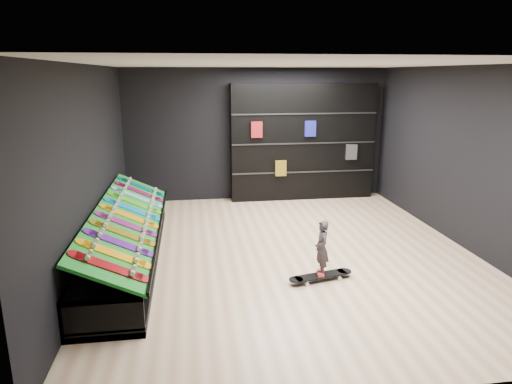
{
  "coord_description": "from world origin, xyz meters",
  "views": [
    {
      "loc": [
        -1.54,
        -6.88,
        2.86
      ],
      "look_at": [
        -0.5,
        0.2,
        1.0
      ],
      "focal_mm": 32.0,
      "sensor_mm": 36.0,
      "label": 1
    }
  ],
  "objects": [
    {
      "name": "display_board_4",
      "position": [
        -2.49,
        -0.38,
        0.74
      ],
      "size": [
        0.93,
        0.22,
        0.5
      ],
      "primitive_type": null,
      "rotation": [
        0.0,
        0.44,
        0.0
      ],
      "color": "#2626BF",
      "rests_on": "turf_ramp"
    },
    {
      "name": "display_board_0",
      "position": [
        -2.49,
        -1.9,
        0.74
      ],
      "size": [
        0.93,
        0.22,
        0.5
      ],
      "primitive_type": null,
      "rotation": [
        0.0,
        0.44,
        0.0
      ],
      "color": "red",
      "rests_on": "turf_ramp"
    },
    {
      "name": "ceiling",
      "position": [
        0.0,
        0.0,
        3.0
      ],
      "size": [
        6.0,
        7.0,
        0.01
      ],
      "primitive_type": "cube",
      "color": "white",
      "rests_on": "ground"
    },
    {
      "name": "back_shelving",
      "position": [
        1.05,
        3.32,
        1.33
      ],
      "size": [
        3.33,
        0.39,
        2.66
      ],
      "primitive_type": "cube",
      "color": "black",
      "rests_on": "ground"
    },
    {
      "name": "display_board_1",
      "position": [
        -2.49,
        -1.52,
        0.74
      ],
      "size": [
        0.93,
        0.22,
        0.5
      ],
      "primitive_type": null,
      "rotation": [
        0.0,
        0.44,
        0.0
      ],
      "color": "yellow",
      "rests_on": "turf_ramp"
    },
    {
      "name": "wall_right",
      "position": [
        3.0,
        0.0,
        1.5
      ],
      "size": [
        0.02,
        7.0,
        3.0
      ],
      "primitive_type": "cube",
      "color": "black",
      "rests_on": "ground"
    },
    {
      "name": "display_board_7",
      "position": [
        -2.49,
        0.76,
        0.74
      ],
      "size": [
        0.93,
        0.22,
        0.5
      ],
      "primitive_type": null,
      "rotation": [
        0.0,
        0.44,
        0.0
      ],
      "color": "green",
      "rests_on": "turf_ramp"
    },
    {
      "name": "display_board_6",
      "position": [
        -2.49,
        0.38,
        0.74
      ],
      "size": [
        0.93,
        0.22,
        0.5
      ],
      "primitive_type": null,
      "rotation": [
        0.0,
        0.44,
        0.0
      ],
      "color": "blue",
      "rests_on": "turf_ramp"
    },
    {
      "name": "display_rack",
      "position": [
        -2.55,
        0.0,
        0.25
      ],
      "size": [
        0.9,
        4.5,
        0.5
      ],
      "primitive_type": null,
      "color": "black",
      "rests_on": "ground"
    },
    {
      "name": "child",
      "position": [
        0.24,
        -1.1,
        0.33
      ],
      "size": [
        0.13,
        0.19,
        0.48
      ],
      "primitive_type": "imported",
      "rotation": [
        0.0,
        0.0,
        -1.59
      ],
      "color": "black",
      "rests_on": "floor_skateboard"
    },
    {
      "name": "display_board_3",
      "position": [
        -2.49,
        -0.76,
        0.74
      ],
      "size": [
        0.93,
        0.22,
        0.5
      ],
      "primitive_type": null,
      "rotation": [
        0.0,
        0.44,
        0.0
      ],
      "color": "yellow",
      "rests_on": "turf_ramp"
    },
    {
      "name": "floor",
      "position": [
        0.0,
        0.0,
        0.0
      ],
      "size": [
        6.0,
        7.0,
        0.01
      ],
      "primitive_type": "cube",
      "color": "beige",
      "rests_on": "ground"
    },
    {
      "name": "turf_ramp",
      "position": [
        -2.5,
        0.0,
        0.71
      ],
      "size": [
        0.92,
        4.5,
        0.46
      ],
      "primitive_type": "cube",
      "rotation": [
        0.0,
        0.44,
        0.0
      ],
      "color": "#116D1A",
      "rests_on": "display_rack"
    },
    {
      "name": "display_board_5",
      "position": [
        -2.49,
        0.0,
        0.74
      ],
      "size": [
        0.93,
        0.22,
        0.5
      ],
      "primitive_type": null,
      "rotation": [
        0.0,
        0.44,
        0.0
      ],
      "color": "orange",
      "rests_on": "turf_ramp"
    },
    {
      "name": "wall_left",
      "position": [
        -3.0,
        0.0,
        1.5
      ],
      "size": [
        0.02,
        7.0,
        3.0
      ],
      "primitive_type": "cube",
      "color": "black",
      "rests_on": "ground"
    },
    {
      "name": "display_board_2",
      "position": [
        -2.49,
        -1.14,
        0.74
      ],
      "size": [
        0.93,
        0.22,
        0.5
      ],
      "primitive_type": null,
      "rotation": [
        0.0,
        0.44,
        0.0
      ],
      "color": "purple",
      "rests_on": "turf_ramp"
    },
    {
      "name": "wall_back",
      "position": [
        0.0,
        3.5,
        1.5
      ],
      "size": [
        6.0,
        0.02,
        3.0
      ],
      "primitive_type": "cube",
      "color": "black",
      "rests_on": "ground"
    },
    {
      "name": "display_board_8",
      "position": [
        -2.49,
        1.14,
        0.74
      ],
      "size": [
        0.93,
        0.22,
        0.5
      ],
      "primitive_type": null,
      "rotation": [
        0.0,
        0.44,
        0.0
      ],
      "color": "#0CB2E5",
      "rests_on": "turf_ramp"
    },
    {
      "name": "wall_front",
      "position": [
        0.0,
        -3.5,
        1.5
      ],
      "size": [
        6.0,
        0.02,
        3.0
      ],
      "primitive_type": "cube",
      "color": "black",
      "rests_on": "ground"
    },
    {
      "name": "display_board_10",
      "position": [
        -2.49,
        1.9,
        0.74
      ],
      "size": [
        0.93,
        0.22,
        0.5
      ],
      "primitive_type": null,
      "rotation": [
        0.0,
        0.44,
        0.0
      ],
      "color": "#0C8C99",
      "rests_on": "turf_ramp"
    },
    {
      "name": "floor_skateboard",
      "position": [
        0.24,
        -1.1,
        0.05
      ],
      "size": [
        1.0,
        0.43,
        0.09
      ],
      "primitive_type": null,
      "rotation": [
        0.0,
        0.0,
        0.22
      ],
      "color": "black",
      "rests_on": "ground"
    },
    {
      "name": "display_board_9",
      "position": [
        -2.49,
        1.52,
        0.74
      ],
      "size": [
        0.93,
        0.22,
        0.5
      ],
      "primitive_type": null,
      "rotation": [
        0.0,
        0.44,
        0.0
      ],
      "color": "#E5198C",
      "rests_on": "turf_ramp"
    }
  ]
}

